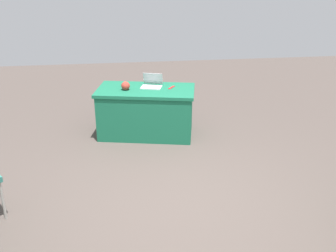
{
  "coord_description": "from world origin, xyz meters",
  "views": [
    {
      "loc": [
        0.61,
        3.72,
        2.57
      ],
      "look_at": [
        0.06,
        -0.25,
        0.9
      ],
      "focal_mm": 41.64,
      "sensor_mm": 36.0,
      "label": 1
    }
  ],
  "objects_px": {
    "table_foreground": "(146,112)",
    "yarn_ball": "(126,86)",
    "scissors_red": "(171,87)",
    "laptop_silver": "(152,85)"
  },
  "relations": [
    {
      "from": "table_foreground",
      "to": "yarn_ball",
      "type": "height_order",
      "value": "yarn_ball"
    },
    {
      "from": "table_foreground",
      "to": "scissors_red",
      "type": "bearing_deg",
      "value": -179.18
    },
    {
      "from": "table_foreground",
      "to": "laptop_silver",
      "type": "relative_size",
      "value": 4.26
    },
    {
      "from": "table_foreground",
      "to": "scissors_red",
      "type": "distance_m",
      "value": 0.56
    },
    {
      "from": "table_foreground",
      "to": "scissors_red",
      "type": "xyz_separation_m",
      "value": [
        -0.41,
        -0.01,
        0.38
      ]
    },
    {
      "from": "laptop_silver",
      "to": "scissors_red",
      "type": "xyz_separation_m",
      "value": [
        -0.3,
        0.09,
        -0.04
      ]
    },
    {
      "from": "laptop_silver",
      "to": "table_foreground",
      "type": "bearing_deg",
      "value": 57.76
    },
    {
      "from": "table_foreground",
      "to": "scissors_red",
      "type": "height_order",
      "value": "scissors_red"
    },
    {
      "from": "laptop_silver",
      "to": "yarn_ball",
      "type": "distance_m",
      "value": 0.43
    },
    {
      "from": "yarn_ball",
      "to": "scissors_red",
      "type": "relative_size",
      "value": 0.75
    }
  ]
}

